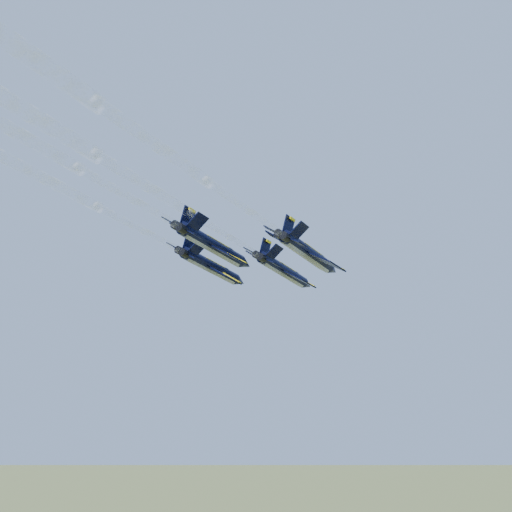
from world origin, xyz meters
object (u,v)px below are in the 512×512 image
(jet_right, at_px, (309,253))
(jet_slot, at_px, (214,246))
(jet_lead, at_px, (284,271))
(jet_left, at_px, (212,267))

(jet_right, bearing_deg, jet_slot, -130.53)
(jet_lead, distance_m, jet_slot, 19.39)
(jet_left, distance_m, jet_right, 17.42)
(jet_left, bearing_deg, jet_slot, -52.36)
(jet_left, bearing_deg, jet_lead, 46.62)
(jet_lead, bearing_deg, jet_left, -133.38)
(jet_lead, relative_size, jet_left, 1.00)
(jet_slot, bearing_deg, jet_left, 127.64)
(jet_lead, relative_size, jet_slot, 1.00)
(jet_lead, bearing_deg, jet_right, -43.26)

